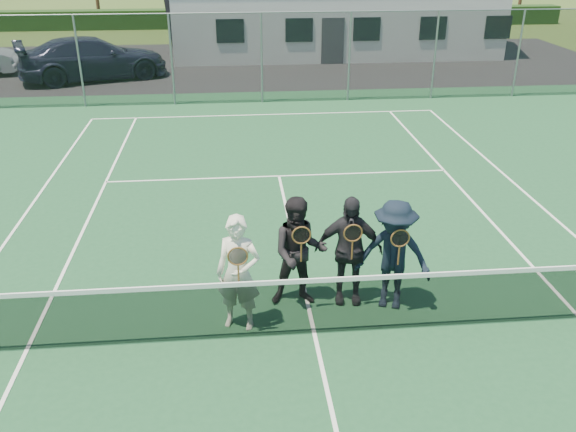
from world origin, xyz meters
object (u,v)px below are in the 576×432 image
car_c (93,58)px  tennis_net (315,304)px  player_b (299,252)px  player_c (348,250)px  player_d (393,255)px  player_a (238,273)px

car_c → tennis_net: (6.48, -17.83, -0.29)m
car_c → player_b: player_b is taller
tennis_net → player_b: size_ratio=6.49×
player_b → player_c: (0.77, -0.00, 0.00)m
tennis_net → player_c: 1.14m
car_c → player_d: size_ratio=3.17×
player_b → player_d: 1.44m
player_a → player_b: same height
car_c → player_d: (7.76, -17.19, 0.09)m
tennis_net → player_b: (-0.13, 0.87, 0.38)m
player_c → player_b: bearing=180.0°
player_d → player_b: bearing=170.8°
player_a → tennis_net: bearing=-16.3°
car_c → player_a: bearing=177.7°
car_c → player_c: bearing=-176.7°
tennis_net → player_d: (1.29, 0.64, 0.38)m
car_c → player_b: size_ratio=3.17×
player_b → player_d: same height
car_c → player_a: 18.33m
player_c → tennis_net: bearing=-126.2°
player_a → player_c: size_ratio=1.00×
player_b → player_c: same height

